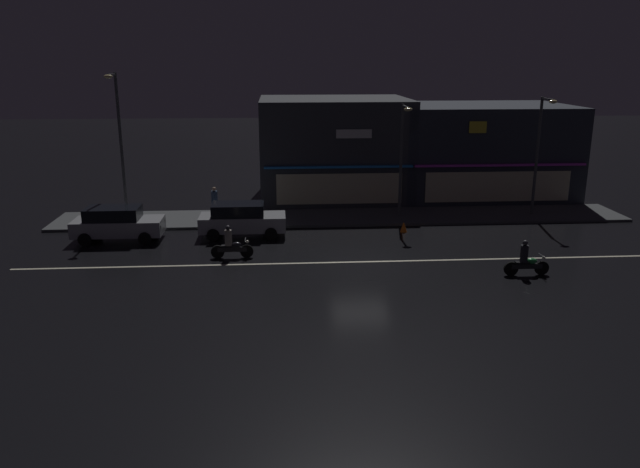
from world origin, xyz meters
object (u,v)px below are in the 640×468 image
object	(u,v)px
streetlamp_mid	(402,150)
parked_car_trailing	(241,219)
motorcycle_following	(231,244)
traffic_cone	(404,227)
pedestrian_on_sidewalk	(215,206)
parked_car_near_kerb	(117,223)
streetlamp_west	(119,136)
motorcycle_lead	(526,261)
streetlamp_east	(540,146)

from	to	relation	value
streetlamp_mid	parked_car_trailing	xyz separation A→B (m)	(-8.64, -2.82, -2.97)
motorcycle_following	traffic_cone	world-z (taller)	motorcycle_following
pedestrian_on_sidewalk	parked_car_near_kerb	xyz separation A→B (m)	(-4.52, -2.69, -0.17)
motorcycle_following	traffic_cone	xyz separation A→B (m)	(8.60, 3.77, -0.36)
parked_car_near_kerb	parked_car_trailing	bearing A→B (deg)	-176.15
parked_car_near_kerb	streetlamp_west	bearing A→B (deg)	-83.29
motorcycle_following	traffic_cone	bearing A→B (deg)	26.11
streetlamp_west	pedestrian_on_sidewalk	xyz separation A→B (m)	(4.95, -1.00, -3.66)
streetlamp_west	motorcycle_following	world-z (taller)	streetlamp_west
streetlamp_mid	traffic_cone	bearing A→B (deg)	-97.00
streetlamp_mid	motorcycle_following	size ratio (longest dim) A/B	3.25
parked_car_trailing	traffic_cone	world-z (taller)	parked_car_trailing
motorcycle_lead	motorcycle_following	distance (m)	12.70
streetlamp_mid	parked_car_trailing	bearing A→B (deg)	-161.92
pedestrian_on_sidewalk	streetlamp_west	bearing A→B (deg)	-50.10
streetlamp_mid	streetlamp_east	world-z (taller)	streetlamp_east
parked_car_trailing	motorcycle_lead	bearing A→B (deg)	150.28
streetlamp_east	motorcycle_lead	size ratio (longest dim) A/B	3.44
pedestrian_on_sidewalk	parked_car_near_kerb	size ratio (longest dim) A/B	0.45
parked_car_near_kerb	motorcycle_lead	xyz separation A→B (m)	(18.06, -6.44, -0.24)
motorcycle_lead	pedestrian_on_sidewalk	bearing A→B (deg)	-34.07
streetlamp_mid	streetlamp_east	bearing A→B (deg)	-0.97
parked_car_near_kerb	parked_car_trailing	world-z (taller)	same
streetlamp_west	pedestrian_on_sidewalk	world-z (taller)	streetlamp_west
streetlamp_east	pedestrian_on_sidewalk	xyz separation A→B (m)	(-17.78, -0.41, -2.99)
motorcycle_lead	traffic_cone	bearing A→B (deg)	-62.12
streetlamp_mid	parked_car_near_kerb	xyz separation A→B (m)	(-14.70, -3.23, -2.97)
pedestrian_on_sidewalk	motorcycle_lead	world-z (taller)	pedestrian_on_sidewalk
parked_car_trailing	motorcycle_following	size ratio (longest dim) A/B	2.26
streetlamp_east	motorcycle_lead	bearing A→B (deg)	-113.93
streetlamp_west	motorcycle_following	size ratio (longest dim) A/B	4.12
streetlamp_west	streetlamp_east	world-z (taller)	streetlamp_west
motorcycle_following	parked_car_near_kerb	bearing A→B (deg)	152.98
pedestrian_on_sidewalk	motorcycle_following	xyz separation A→B (m)	(1.25, -5.95, -0.41)
motorcycle_lead	traffic_cone	xyz separation A→B (m)	(-3.69, 6.96, -0.36)
streetlamp_mid	traffic_cone	size ratio (longest dim) A/B	11.21
parked_car_trailing	motorcycle_lead	size ratio (longest dim) A/B	2.26
traffic_cone	parked_car_trailing	bearing A→B (deg)	-179.28
motorcycle_following	traffic_cone	distance (m)	9.40
parked_car_near_kerb	traffic_cone	xyz separation A→B (m)	(14.37, 0.51, -0.59)
streetlamp_west	motorcycle_lead	world-z (taller)	streetlamp_west
streetlamp_west	motorcycle_following	distance (m)	10.17
streetlamp_west	streetlamp_east	size ratio (longest dim) A/B	1.20
parked_car_near_kerb	traffic_cone	bearing A→B (deg)	-177.95
streetlamp_west	traffic_cone	world-z (taller)	streetlamp_west
streetlamp_mid	motorcycle_following	xyz separation A→B (m)	(-8.93, -6.49, -3.21)
parked_car_near_kerb	motorcycle_lead	size ratio (longest dim) A/B	2.26
pedestrian_on_sidewalk	motorcycle_following	size ratio (longest dim) A/B	1.01
motorcycle_lead	parked_car_near_kerb	bearing A→B (deg)	-19.71
parked_car_near_kerb	parked_car_trailing	distance (m)	6.07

